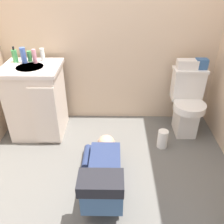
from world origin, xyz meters
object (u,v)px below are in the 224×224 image
(person_plumber, at_px, (103,174))
(tissue_box, at_px, (187,64))
(toiletry_bag, at_px, (201,64))
(bottle_green, at_px, (30,56))
(bottle_pink, at_px, (34,56))
(vanity_cabinet, at_px, (37,100))
(bottle_blue, at_px, (23,55))
(faucet, at_px, (33,57))
(bottle_clear, at_px, (43,55))
(paper_towel_roll, at_px, (163,139))
(toilet, at_px, (187,103))
(soap_dispenser, at_px, (15,56))

(person_plumber, bearing_deg, tissue_box, 49.06)
(toiletry_bag, bearing_deg, tissue_box, 180.00)
(bottle_green, bearing_deg, bottle_pink, -35.96)
(person_plumber, height_order, toiletry_bag, toiletry_bag)
(toiletry_bag, height_order, bottle_pink, bottle_pink)
(tissue_box, bearing_deg, vanity_cabinet, -175.09)
(tissue_box, height_order, bottle_blue, bottle_blue)
(vanity_cabinet, relative_size, toiletry_bag, 6.61)
(faucet, bearing_deg, person_plumber, -52.13)
(bottle_blue, bearing_deg, bottle_clear, 18.31)
(bottle_blue, relative_size, bottle_pink, 1.11)
(bottle_green, height_order, bottle_pink, bottle_pink)
(tissue_box, distance_m, bottle_blue, 1.74)
(vanity_cabinet, bearing_deg, bottle_blue, 131.99)
(paper_towel_roll, bearing_deg, toilet, 46.80)
(bottle_pink, bearing_deg, bottle_clear, 44.95)
(vanity_cabinet, xyz_separation_m, toiletry_bag, (1.80, 0.14, 0.39))
(soap_dispenser, height_order, paper_towel_roll, soap_dispenser)
(tissue_box, xyz_separation_m, toiletry_bag, (0.15, 0.00, 0.01))
(toiletry_bag, bearing_deg, bottle_clear, 179.27)
(toilet, relative_size, vanity_cabinet, 0.91)
(person_plumber, bearing_deg, bottle_blue, 132.15)
(person_plumber, relative_size, toiletry_bag, 8.59)
(person_plumber, height_order, bottle_green, bottle_green)
(soap_dispenser, height_order, bottle_pink, soap_dispenser)
(bottle_green, bearing_deg, bottle_blue, -135.04)
(person_plumber, distance_m, toiletry_bag, 1.56)
(toilet, distance_m, bottle_clear, 1.69)
(tissue_box, relative_size, bottle_blue, 1.35)
(person_plumber, distance_m, paper_towel_roll, 0.86)
(person_plumber, height_order, soap_dispenser, soap_dispenser)
(faucet, relative_size, bottle_blue, 0.61)
(bottle_blue, relative_size, bottle_green, 1.46)
(paper_towel_roll, bearing_deg, soap_dispenser, 166.03)
(toiletry_bag, relative_size, bottle_green, 1.11)
(toiletry_bag, bearing_deg, paper_towel_roll, -134.65)
(tissue_box, bearing_deg, bottle_green, 179.76)
(bottle_green, distance_m, bottle_pink, 0.09)
(soap_dispenser, bearing_deg, bottle_pink, -7.61)
(toiletry_bag, bearing_deg, bottle_green, 179.78)
(tissue_box, bearing_deg, paper_towel_roll, -121.88)
(vanity_cabinet, distance_m, paper_towel_roll, 1.45)
(vanity_cabinet, bearing_deg, bottle_clear, 60.48)
(tissue_box, xyz_separation_m, bottle_pink, (-1.62, -0.04, 0.09))
(toilet, xyz_separation_m, paper_towel_roll, (-0.30, -0.32, -0.26))
(toiletry_bag, distance_m, soap_dispenser, 1.99)
(paper_towel_roll, bearing_deg, bottle_green, 163.83)
(soap_dispenser, height_order, bottle_green, soap_dispenser)
(faucet, bearing_deg, bottle_pink, -59.38)
(bottle_pink, bearing_deg, paper_towel_roll, -14.96)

